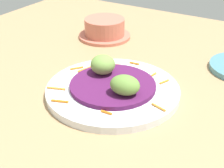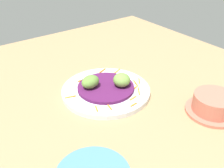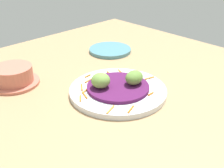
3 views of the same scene
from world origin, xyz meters
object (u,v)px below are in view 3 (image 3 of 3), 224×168
(terracotta_bowl, at_px, (14,76))
(side_plate_small, at_px, (110,50))
(guac_scoop_left, at_px, (101,80))
(main_plate, at_px, (117,91))
(guac_scoop_center, at_px, (134,78))

(terracotta_bowl, bearing_deg, side_plate_small, -1.22)
(guac_scoop_left, height_order, terracotta_bowl, guac_scoop_left)
(side_plate_small, relative_size, terracotta_bowl, 1.08)
(main_plate, bearing_deg, side_plate_small, 49.81)
(main_plate, bearing_deg, guac_scoop_left, 148.46)
(side_plate_small, xyz_separation_m, terracotta_bowl, (-0.37, 0.01, 0.02))
(terracotta_bowl, bearing_deg, guac_scoop_center, -51.53)
(main_plate, height_order, guac_scoop_center, guac_scoop_center)
(main_plate, height_order, terracotta_bowl, terracotta_bowl)
(main_plate, xyz_separation_m, guac_scoop_left, (-0.04, 0.02, 0.04))
(main_plate, relative_size, side_plate_small, 1.71)
(guac_scoop_left, bearing_deg, guac_scoop_center, -31.54)
(guac_scoop_center, bearing_deg, side_plate_small, 58.30)
(main_plate, distance_m, side_plate_small, 0.31)
(guac_scoop_left, bearing_deg, terracotta_bowl, 121.52)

